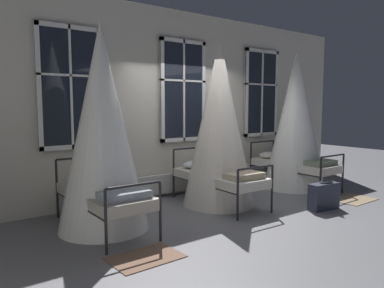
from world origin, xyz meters
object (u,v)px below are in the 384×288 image
object	(u,v)px
cot_first	(102,131)
suitcase_dark	(324,196)
cot_third	(295,122)
cot_second	(219,125)

from	to	relation	value
cot_first	suitcase_dark	distance (m)	3.75
suitcase_dark	cot_third	bearing A→B (deg)	61.33
cot_second	cot_third	distance (m)	2.14
cot_second	cot_third	bearing A→B (deg)	-86.56
cot_first	cot_second	bearing A→B (deg)	-89.80
cot_second	suitcase_dark	world-z (taller)	cot_second
cot_second	suitcase_dark	xyz separation A→B (m)	(1.19, -1.29, -1.16)
cot_second	suitcase_dark	distance (m)	2.11
suitcase_dark	cot_first	bearing A→B (deg)	165.31
cot_second	suitcase_dark	bearing A→B (deg)	-135.66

